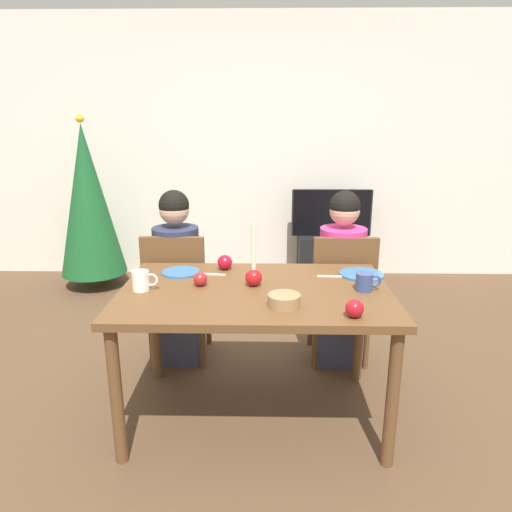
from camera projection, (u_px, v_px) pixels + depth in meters
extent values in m
plane|color=brown|center=(255.00, 414.00, 2.64)|extent=(7.68, 7.68, 0.00)
cube|color=silver|center=(261.00, 150.00, 4.77)|extent=(6.40, 0.10, 2.60)
cube|color=brown|center=(255.00, 292.00, 2.43)|extent=(1.40, 0.90, 0.04)
cylinder|color=brown|center=(116.00, 397.00, 2.18)|extent=(0.06, 0.06, 0.71)
cylinder|color=brown|center=(392.00, 400.00, 2.15)|extent=(0.06, 0.06, 0.71)
cylinder|color=brown|center=(155.00, 326.00, 2.93)|extent=(0.06, 0.06, 0.71)
cylinder|color=brown|center=(360.00, 328.00, 2.90)|extent=(0.06, 0.06, 0.71)
cube|color=brown|center=(180.00, 297.00, 3.19)|extent=(0.40, 0.40, 0.04)
cube|color=brown|center=(173.00, 271.00, 2.95)|extent=(0.40, 0.04, 0.45)
cylinder|color=brown|center=(209.00, 318.00, 3.41)|extent=(0.04, 0.04, 0.41)
cylinder|color=brown|center=(162.00, 317.00, 3.42)|extent=(0.04, 0.04, 0.41)
cylinder|color=brown|center=(203.00, 339.00, 3.09)|extent=(0.04, 0.04, 0.41)
cylinder|color=brown|center=(151.00, 338.00, 3.09)|extent=(0.04, 0.04, 0.41)
cube|color=brown|center=(339.00, 299.00, 3.17)|extent=(0.40, 0.40, 0.04)
cube|color=brown|center=(345.00, 273.00, 2.93)|extent=(0.40, 0.04, 0.45)
cylinder|color=brown|center=(357.00, 319.00, 3.39)|extent=(0.04, 0.04, 0.41)
cylinder|color=brown|center=(310.00, 319.00, 3.40)|extent=(0.04, 0.04, 0.41)
cylinder|color=brown|center=(367.00, 340.00, 3.07)|extent=(0.04, 0.04, 0.41)
cylinder|color=brown|center=(315.00, 340.00, 3.07)|extent=(0.04, 0.04, 0.41)
cube|color=#33384C|center=(180.00, 328.00, 3.20)|extent=(0.28, 0.28, 0.45)
cylinder|color=#282D47|center=(177.00, 263.00, 3.07)|extent=(0.30, 0.30, 0.48)
sphere|color=tan|center=(174.00, 210.00, 2.97)|extent=(0.19, 0.19, 0.19)
sphere|color=black|center=(174.00, 205.00, 2.96)|extent=(0.19, 0.19, 0.19)
cube|color=#33384C|center=(338.00, 329.00, 3.18)|extent=(0.28, 0.28, 0.45)
cylinder|color=#D1337A|center=(342.00, 264.00, 3.05)|extent=(0.30, 0.30, 0.48)
sphere|color=tan|center=(345.00, 210.00, 2.95)|extent=(0.19, 0.19, 0.19)
sphere|color=black|center=(345.00, 206.00, 2.94)|extent=(0.19, 0.19, 0.19)
cube|color=black|center=(329.00, 258.00, 4.77)|extent=(0.64, 0.40, 0.48)
cube|color=black|center=(332.00, 213.00, 4.64)|extent=(0.79, 0.04, 0.46)
cube|color=black|center=(332.00, 213.00, 4.63)|extent=(0.76, 0.05, 0.46)
cylinder|color=brown|center=(96.00, 279.00, 4.67)|extent=(0.08, 0.08, 0.14)
cone|color=#195628|center=(88.00, 201.00, 4.45)|extent=(0.62, 0.62, 1.43)
sphere|color=yellow|center=(80.00, 118.00, 4.24)|extent=(0.08, 0.08, 0.08)
sphere|color=red|center=(254.00, 278.00, 2.46)|extent=(0.09, 0.09, 0.09)
cylinder|color=#EFE5C6|center=(254.00, 247.00, 2.42)|extent=(0.02, 0.02, 0.24)
cylinder|color=teal|center=(181.00, 272.00, 2.68)|extent=(0.22, 0.22, 0.01)
cylinder|color=teal|center=(361.00, 274.00, 2.64)|extent=(0.25, 0.25, 0.01)
cylinder|color=white|center=(141.00, 281.00, 2.40)|extent=(0.09, 0.09, 0.10)
torus|color=white|center=(151.00, 280.00, 2.40)|extent=(0.07, 0.01, 0.07)
cylinder|color=#33477F|center=(364.00, 282.00, 2.39)|extent=(0.09, 0.09, 0.09)
torus|color=#33477F|center=(375.00, 281.00, 2.39)|extent=(0.06, 0.01, 0.06)
cube|color=silver|center=(210.00, 274.00, 2.65)|extent=(0.18, 0.04, 0.01)
cube|color=silver|center=(333.00, 276.00, 2.61)|extent=(0.18, 0.02, 0.01)
cylinder|color=#99754C|center=(284.00, 300.00, 2.20)|extent=(0.15, 0.15, 0.06)
sphere|color=#B2141D|center=(355.00, 308.00, 2.07)|extent=(0.08, 0.08, 0.08)
sphere|color=#B51023|center=(225.00, 262.00, 2.73)|extent=(0.09, 0.09, 0.09)
sphere|color=#AB1E22|center=(200.00, 279.00, 2.46)|extent=(0.07, 0.07, 0.07)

